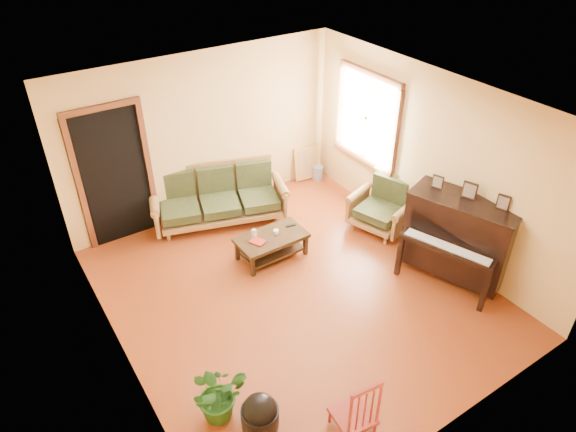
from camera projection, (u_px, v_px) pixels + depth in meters
floor at (295, 291)px, 6.87m from camera, size 5.00×5.00×0.00m
doorway at (115, 178)px, 7.35m from camera, size 1.08×0.16×2.05m
window at (367, 118)px, 7.94m from camera, size 0.12×1.36×1.46m
sofa at (219, 197)px, 8.01m from camera, size 2.22×1.44×0.88m
coffee_table at (272, 246)px, 7.39m from camera, size 1.00×0.55×0.36m
armchair at (381, 206)px, 7.85m from camera, size 1.02×1.05×0.84m
piano at (458, 239)px, 6.83m from camera, size 1.22×1.56×1.21m
footstool at (260, 419)px, 5.07m from camera, size 0.50×0.50×0.36m
red_chair at (354, 403)px, 4.96m from camera, size 0.42×0.45×0.81m
leaning_frame at (307, 162)px, 9.21m from camera, size 0.50×0.15×0.65m
ceramic_crock at (318, 172)px, 9.32m from camera, size 0.25×0.25×0.25m
potted_plant at (218, 394)px, 5.15m from camera, size 0.59×0.52×0.64m
book at (255, 244)px, 7.11m from camera, size 0.23×0.25×0.02m
candle at (254, 233)px, 7.25m from camera, size 0.08×0.08×0.12m
glass_jar at (276, 232)px, 7.34m from camera, size 0.09×0.09×0.05m
remote at (291, 225)px, 7.50m from camera, size 0.16×0.08×0.02m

